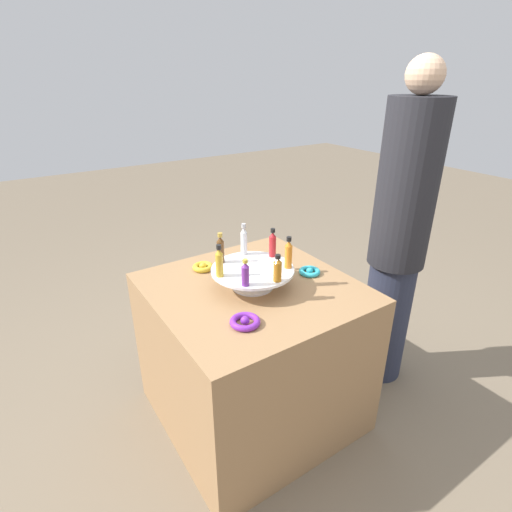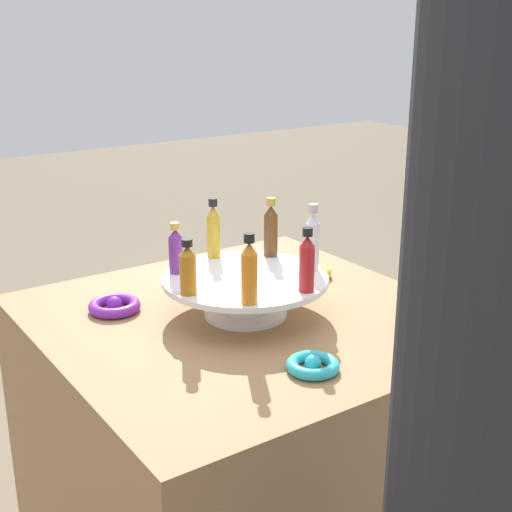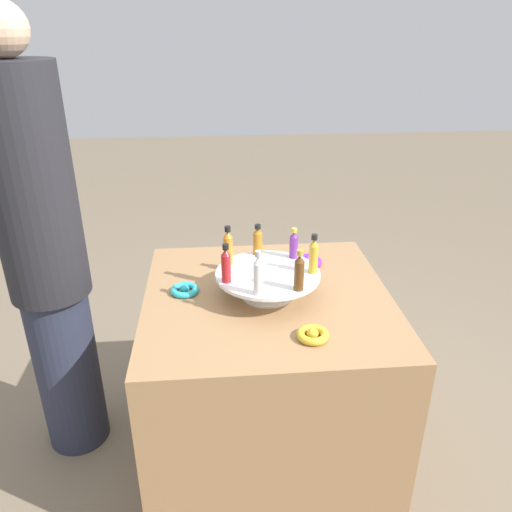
{
  "view_description": "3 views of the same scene",
  "coord_description": "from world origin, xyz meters",
  "px_view_note": "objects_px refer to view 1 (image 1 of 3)",
  "views": [
    {
      "loc": [
        0.81,
        1.26,
        1.54
      ],
      "look_at": [
        -0.02,
        0.0,
        0.85
      ],
      "focal_mm": 28.0,
      "sensor_mm": 36.0,
      "label": 1
    },
    {
      "loc": [
        -1.17,
        0.78,
        1.31
      ],
      "look_at": [
        -0.05,
        0.01,
        0.85
      ],
      "focal_mm": 50.0,
      "sensor_mm": 36.0,
      "label": 2
    },
    {
      "loc": [
        -0.17,
        -1.47,
        1.55
      ],
      "look_at": [
        -0.04,
        0.01,
        0.85
      ],
      "focal_mm": 35.0,
      "sensor_mm": 36.0,
      "label": 3
    }
  ],
  "objects_px": {
    "bottle_amber": "(278,269)",
    "bottle_brown": "(220,249)",
    "display_stand": "(253,274)",
    "ribbon_bow_gold": "(203,267)",
    "bottle_purple": "(245,273)",
    "ribbon_bow_purple": "(245,322)",
    "bottle_clear": "(244,240)",
    "ribbon_bow_teal": "(310,271)",
    "bottle_red": "(273,244)",
    "bottle_orange": "(288,254)",
    "bottle_gold": "(219,262)",
    "person_figure": "(399,237)"
  },
  "relations": [
    {
      "from": "bottle_red",
      "to": "display_stand",
      "type": "bearing_deg",
      "value": 20.65
    },
    {
      "from": "bottle_purple",
      "to": "ribbon_bow_purple",
      "type": "height_order",
      "value": "bottle_purple"
    },
    {
      "from": "bottle_brown",
      "to": "bottle_purple",
      "type": "distance_m",
      "value": 0.23
    },
    {
      "from": "bottle_amber",
      "to": "ribbon_bow_teal",
      "type": "bearing_deg",
      "value": -158.06
    },
    {
      "from": "bottle_clear",
      "to": "bottle_brown",
      "type": "relative_size",
      "value": 1.08
    },
    {
      "from": "bottle_clear",
      "to": "ribbon_bow_purple",
      "type": "height_order",
      "value": "bottle_clear"
    },
    {
      "from": "bottle_brown",
      "to": "ribbon_bow_purple",
      "type": "distance_m",
      "value": 0.38
    },
    {
      "from": "bottle_brown",
      "to": "bottle_amber",
      "type": "bearing_deg",
      "value": 110.65
    },
    {
      "from": "bottle_gold",
      "to": "person_figure",
      "type": "relative_size",
      "value": 0.08
    },
    {
      "from": "bottle_red",
      "to": "ribbon_bow_gold",
      "type": "distance_m",
      "value": 0.35
    },
    {
      "from": "bottle_orange",
      "to": "ribbon_bow_purple",
      "type": "height_order",
      "value": "bottle_orange"
    },
    {
      "from": "bottle_orange",
      "to": "ribbon_bow_gold",
      "type": "distance_m",
      "value": 0.44
    },
    {
      "from": "bottle_amber",
      "to": "bottle_purple",
      "type": "bearing_deg",
      "value": -17.93
    },
    {
      "from": "display_stand",
      "to": "bottle_purple",
      "type": "xyz_separation_m",
      "value": [
        0.1,
        0.11,
        0.08
      ]
    },
    {
      "from": "display_stand",
      "to": "ribbon_bow_gold",
      "type": "height_order",
      "value": "display_stand"
    },
    {
      "from": "bottle_brown",
      "to": "ribbon_bow_purple",
      "type": "xyz_separation_m",
      "value": [
        0.1,
        0.35,
        -0.14
      ]
    },
    {
      "from": "ribbon_bow_teal",
      "to": "person_figure",
      "type": "relative_size",
      "value": 0.06
    },
    {
      "from": "bottle_orange",
      "to": "ribbon_bow_gold",
      "type": "bearing_deg",
      "value": -55.8
    },
    {
      "from": "bottle_brown",
      "to": "person_figure",
      "type": "xyz_separation_m",
      "value": [
        -0.84,
        0.27,
        -0.04
      ]
    },
    {
      "from": "display_stand",
      "to": "ribbon_bow_gold",
      "type": "xyz_separation_m",
      "value": [
        0.1,
        -0.26,
        -0.05
      ]
    },
    {
      "from": "bottle_brown",
      "to": "ribbon_bow_teal",
      "type": "bearing_deg",
      "value": 155.35
    },
    {
      "from": "bottle_clear",
      "to": "ribbon_bow_teal",
      "type": "height_order",
      "value": "bottle_clear"
    },
    {
      "from": "bottle_orange",
      "to": "ribbon_bow_teal",
      "type": "bearing_deg",
      "value": -167.57
    },
    {
      "from": "bottle_orange",
      "to": "bottle_clear",
      "type": "xyz_separation_m",
      "value": [
        0.08,
        -0.22,
        0.0
      ]
    },
    {
      "from": "ribbon_bow_gold",
      "to": "person_figure",
      "type": "distance_m",
      "value": 0.96
    },
    {
      "from": "ribbon_bow_gold",
      "to": "bottle_clear",
      "type": "bearing_deg",
      "value": 140.58
    },
    {
      "from": "display_stand",
      "to": "bottle_amber",
      "type": "relative_size",
      "value": 3.11
    },
    {
      "from": "bottle_brown",
      "to": "bottle_gold",
      "type": "xyz_separation_m",
      "value": [
        0.07,
        0.11,
        0.0
      ]
    },
    {
      "from": "bottle_red",
      "to": "ribbon_bow_gold",
      "type": "height_order",
      "value": "bottle_red"
    },
    {
      "from": "display_stand",
      "to": "ribbon_bow_purple",
      "type": "bearing_deg",
      "value": 51.4
    },
    {
      "from": "bottle_amber",
      "to": "bottle_brown",
      "type": "distance_m",
      "value": 0.29
    },
    {
      "from": "bottle_purple",
      "to": "bottle_brown",
      "type": "bearing_deg",
      "value": -95.07
    },
    {
      "from": "ribbon_bow_teal",
      "to": "ribbon_bow_gold",
      "type": "height_order",
      "value": "ribbon_bow_gold"
    },
    {
      "from": "bottle_gold",
      "to": "bottle_amber",
      "type": "bearing_deg",
      "value": 136.36
    },
    {
      "from": "bottle_brown",
      "to": "person_figure",
      "type": "height_order",
      "value": "person_figure"
    },
    {
      "from": "bottle_brown",
      "to": "bottle_orange",
      "type": "bearing_deg",
      "value": 136.36
    },
    {
      "from": "display_stand",
      "to": "bottle_purple",
      "type": "bearing_deg",
      "value": 46.36
    },
    {
      "from": "bottle_red",
      "to": "bottle_amber",
      "type": "bearing_deg",
      "value": 59.22
    },
    {
      "from": "bottle_red",
      "to": "bottle_clear",
      "type": "height_order",
      "value": "bottle_clear"
    },
    {
      "from": "ribbon_bow_teal",
      "to": "ribbon_bow_gold",
      "type": "xyz_separation_m",
      "value": [
        0.39,
        -0.31,
        0.0
      ]
    },
    {
      "from": "ribbon_bow_purple",
      "to": "ribbon_bow_gold",
      "type": "xyz_separation_m",
      "value": [
        -0.07,
        -0.49,
        0.0
      ]
    },
    {
      "from": "display_stand",
      "to": "bottle_amber",
      "type": "bearing_deg",
      "value": 97.79
    },
    {
      "from": "bottle_purple",
      "to": "person_figure",
      "type": "xyz_separation_m",
      "value": [
        -0.86,
        0.03,
        -0.03
      ]
    },
    {
      "from": "bottle_red",
      "to": "bottle_clear",
      "type": "relative_size",
      "value": 0.9
    },
    {
      "from": "display_stand",
      "to": "ribbon_bow_purple",
      "type": "height_order",
      "value": "display_stand"
    },
    {
      "from": "bottle_gold",
      "to": "bottle_purple",
      "type": "relative_size",
      "value": 1.24
    },
    {
      "from": "bottle_orange",
      "to": "bottle_red",
      "type": "distance_m",
      "value": 0.13
    },
    {
      "from": "bottle_orange",
      "to": "bottle_red",
      "type": "height_order",
      "value": "bottle_orange"
    },
    {
      "from": "bottle_orange",
      "to": "bottle_clear",
      "type": "height_order",
      "value": "bottle_clear"
    },
    {
      "from": "ribbon_bow_purple",
      "to": "ribbon_bow_gold",
      "type": "height_order",
      "value": "same"
    }
  ]
}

